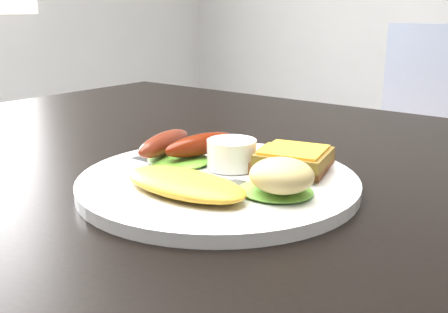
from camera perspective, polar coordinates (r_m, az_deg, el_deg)
dining_table at (r=0.68m, az=2.11°, el=-1.37°), size 1.20×0.80×0.04m
dining_chair at (r=1.92m, az=20.02°, el=0.45°), size 0.46×0.46×0.04m
person at (r=1.39m, az=19.58°, el=4.30°), size 0.57×0.47×1.35m
plate at (r=0.55m, az=-0.64°, el=-2.84°), size 0.29×0.29×0.01m
lettuce_left at (r=0.59m, az=-4.94°, el=-0.36°), size 0.10×0.09×0.01m
lettuce_right at (r=0.50m, az=5.64°, el=-3.71°), size 0.08×0.08×0.01m
omelette at (r=0.50m, az=-4.35°, el=-2.96°), size 0.14×0.07×0.02m
sausage_a at (r=0.61m, az=-6.50°, el=1.48°), size 0.05×0.11×0.03m
sausage_b at (r=0.60m, az=-2.52°, el=1.33°), size 0.04×0.10×0.02m
ramekin at (r=0.57m, az=0.84°, el=0.28°), size 0.06×0.06×0.03m
toast_a at (r=0.58m, az=7.15°, el=-0.63°), size 0.10×0.10×0.01m
toast_b at (r=0.55m, az=7.66°, el=-0.01°), size 0.08×0.08×0.01m
potato_salad at (r=0.48m, az=6.30°, el=-2.06°), size 0.08×0.07×0.03m
fork at (r=0.57m, az=-5.07°, el=-1.44°), size 0.14×0.01×0.00m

